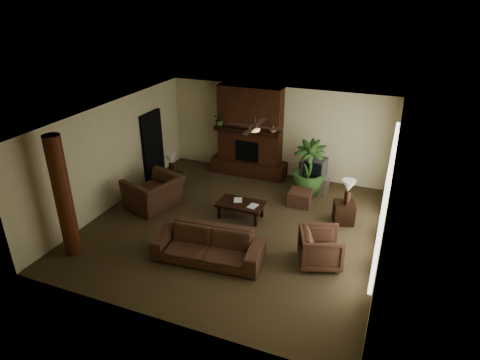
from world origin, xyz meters
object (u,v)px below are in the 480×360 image
at_px(armchair_right, 321,247).
at_px(floor_vase, 304,171).
at_px(floor_plant, 308,180).
at_px(side_table_right, 344,213).
at_px(armchair_left, 154,188).
at_px(coffee_table, 241,205).
at_px(log_column, 63,197).
at_px(ottoman, 300,198).
at_px(sofa, 208,241).
at_px(tv_stand, 314,182).
at_px(side_table_left, 172,182).
at_px(lamp_right, 348,188).
at_px(lamp_left, 171,160).

bearing_deg(armchair_right, floor_vase, -0.85).
distance_m(floor_plant, side_table_right, 1.75).
bearing_deg(armchair_left, coffee_table, 114.07).
height_order(log_column, ottoman, log_column).
height_order(floor_vase, side_table_right, floor_vase).
relative_size(sofa, armchair_left, 1.79).
bearing_deg(floor_plant, ottoman, -92.88).
bearing_deg(tv_stand, ottoman, -93.51).
bearing_deg(armchair_left, side_table_left, -161.04).
bearing_deg(floor_plant, coffee_table, -122.91).
bearing_deg(sofa, lamp_right, 41.15).
bearing_deg(sofa, side_table_right, 41.95).
distance_m(ottoman, tv_stand, 1.01).
distance_m(armchair_right, ottoman, 2.74).
xyz_separation_m(floor_plant, side_table_left, (-3.72, -1.27, -0.17)).
bearing_deg(side_table_right, sofa, -132.87).
relative_size(log_column, side_table_right, 5.09).
distance_m(floor_vase, side_table_left, 3.96).
xyz_separation_m(ottoman, lamp_right, (1.31, -0.56, 0.80)).
relative_size(tv_stand, lamp_left, 1.31).
relative_size(sofa, floor_vase, 3.12).
relative_size(floor_vase, side_table_right, 1.40).
height_order(floor_plant, lamp_left, lamp_left).
distance_m(log_column, floor_vase, 6.82).
xyz_separation_m(floor_plant, lamp_right, (1.27, -1.26, 0.55)).
distance_m(sofa, armchair_left, 2.89).
distance_m(coffee_table, floor_plant, 2.36).
bearing_deg(coffee_table, side_table_right, 16.68).
xyz_separation_m(coffee_table, floor_plant, (1.28, 1.98, 0.08)).
bearing_deg(tv_stand, lamp_left, -151.61).
bearing_deg(lamp_right, ottoman, 156.70).
relative_size(log_column, coffee_table, 2.33).
height_order(ottoman, lamp_right, lamp_right).
bearing_deg(lamp_left, coffee_table, -15.32).
bearing_deg(ottoman, log_column, -135.50).
relative_size(coffee_table, floor_vase, 1.56).
bearing_deg(side_table_right, side_table_left, -179.52).
xyz_separation_m(log_column, lamp_left, (0.55, 3.50, -0.40)).
relative_size(coffee_table, lamp_left, 1.85).
height_order(coffee_table, tv_stand, tv_stand).
height_order(armchair_left, floor_vase, armchair_left).
distance_m(tv_stand, side_table_left, 4.15).
xyz_separation_m(sofa, tv_stand, (1.40, 4.23, -0.22)).
bearing_deg(armchair_left, sofa, 72.15).
bearing_deg(ottoman, armchair_right, -66.74).
bearing_deg(lamp_left, sofa, -47.28).
bearing_deg(side_table_left, armchair_left, -87.24).
height_order(log_column, floor_plant, log_column).
bearing_deg(lamp_left, armchair_right, -21.66).
distance_m(log_column, sofa, 3.23).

